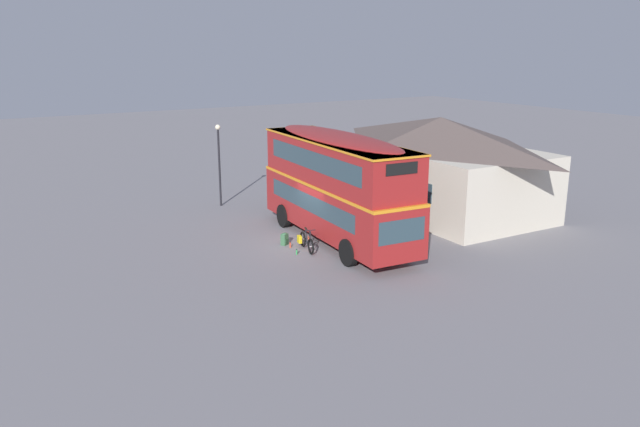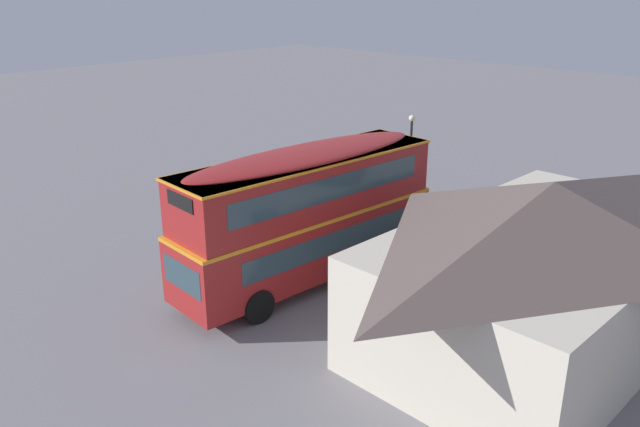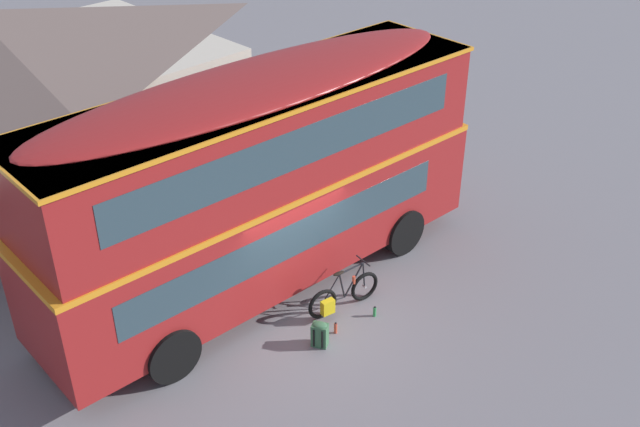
{
  "view_description": "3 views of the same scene",
  "coord_description": "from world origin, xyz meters",
  "px_view_note": "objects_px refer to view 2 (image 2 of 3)",
  "views": [
    {
      "loc": [
        22.69,
        -13.31,
        8.46
      ],
      "look_at": [
        1.71,
        -0.47,
        1.84
      ],
      "focal_mm": 35.28,
      "sensor_mm": 36.0,
      "label": 1
    },
    {
      "loc": [
        14.87,
        15.84,
        10.13
      ],
      "look_at": [
        -0.78,
        0.92,
        2.16
      ],
      "focal_mm": 35.99,
      "sensor_mm": 36.0,
      "label": 2
    },
    {
      "loc": [
        -8.57,
        -8.85,
        9.96
      ],
      "look_at": [
        0.67,
        0.08,
        2.09
      ],
      "focal_mm": 42.54,
      "sensor_mm": 36.0,
      "label": 3
    }
  ],
  "objects_px": {
    "backpack_on_ground": "(278,250)",
    "water_bottle_red_squeeze": "(269,257)",
    "touring_bicycle": "(264,259)",
    "water_bottle_green_metal": "(247,263)",
    "double_decker_bus": "(308,210)",
    "street_lamp": "(410,152)"
  },
  "relations": [
    {
      "from": "backpack_on_ground",
      "to": "water_bottle_green_metal",
      "type": "height_order",
      "value": "backpack_on_ground"
    },
    {
      "from": "touring_bicycle",
      "to": "backpack_on_ground",
      "type": "height_order",
      "value": "touring_bicycle"
    },
    {
      "from": "touring_bicycle",
      "to": "water_bottle_green_metal",
      "type": "relative_size",
      "value": 7.17
    },
    {
      "from": "backpack_on_ground",
      "to": "touring_bicycle",
      "type": "bearing_deg",
      "value": 21.35
    },
    {
      "from": "double_decker_bus",
      "to": "street_lamp",
      "type": "bearing_deg",
      "value": -167.26
    },
    {
      "from": "backpack_on_ground",
      "to": "street_lamp",
      "type": "height_order",
      "value": "street_lamp"
    },
    {
      "from": "double_decker_bus",
      "to": "touring_bicycle",
      "type": "height_order",
      "value": "double_decker_bus"
    },
    {
      "from": "water_bottle_red_squeeze",
      "to": "water_bottle_green_metal",
      "type": "distance_m",
      "value": 0.97
    },
    {
      "from": "backpack_on_ground",
      "to": "water_bottle_red_squeeze",
      "type": "distance_m",
      "value": 0.5
    },
    {
      "from": "touring_bicycle",
      "to": "street_lamp",
      "type": "bearing_deg",
      "value": -179.42
    },
    {
      "from": "double_decker_bus",
      "to": "street_lamp",
      "type": "xyz_separation_m",
      "value": [
        -8.58,
        -1.94,
        0.1
      ]
    },
    {
      "from": "touring_bicycle",
      "to": "street_lamp",
      "type": "relative_size",
      "value": 0.39
    },
    {
      "from": "touring_bicycle",
      "to": "backpack_on_ground",
      "type": "bearing_deg",
      "value": -158.65
    },
    {
      "from": "double_decker_bus",
      "to": "water_bottle_green_metal",
      "type": "relative_size",
      "value": 42.29
    },
    {
      "from": "water_bottle_green_metal",
      "to": "touring_bicycle",
      "type": "bearing_deg",
      "value": 116.66
    },
    {
      "from": "touring_bicycle",
      "to": "water_bottle_red_squeeze",
      "type": "xyz_separation_m",
      "value": [
        -0.63,
        -0.41,
        -0.25
      ]
    },
    {
      "from": "water_bottle_red_squeeze",
      "to": "double_decker_bus",
      "type": "bearing_deg",
      "value": 85.03
    },
    {
      "from": "double_decker_bus",
      "to": "water_bottle_green_metal",
      "type": "bearing_deg",
      "value": -73.15
    },
    {
      "from": "touring_bicycle",
      "to": "water_bottle_green_metal",
      "type": "height_order",
      "value": "touring_bicycle"
    },
    {
      "from": "backpack_on_ground",
      "to": "double_decker_bus",
      "type": "bearing_deg",
      "value": 73.61
    },
    {
      "from": "touring_bicycle",
      "to": "street_lamp",
      "type": "height_order",
      "value": "street_lamp"
    },
    {
      "from": "touring_bicycle",
      "to": "backpack_on_ground",
      "type": "xyz_separation_m",
      "value": [
        -1.11,
        -0.43,
        -0.09
      ]
    }
  ]
}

